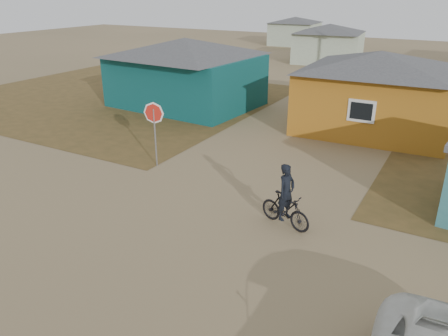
# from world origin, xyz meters

# --- Properties ---
(ground) EXTENTS (120.00, 120.00, 0.00)m
(ground) POSITION_xyz_m (0.00, 0.00, 0.00)
(ground) COLOR #8A734F
(grass_nw) EXTENTS (20.00, 18.00, 0.00)m
(grass_nw) POSITION_xyz_m (-14.00, 13.00, 0.01)
(grass_nw) COLOR brown
(grass_nw) RESTS_ON ground
(house_teal) EXTENTS (8.93, 7.08, 4.00)m
(house_teal) POSITION_xyz_m (-8.50, 13.50, 2.05)
(house_teal) COLOR #0B3E3F
(house_teal) RESTS_ON ground
(house_yellow) EXTENTS (7.72, 6.76, 3.90)m
(house_yellow) POSITION_xyz_m (2.50, 14.00, 2.00)
(house_yellow) COLOR #AD6B1A
(house_yellow) RESTS_ON ground
(house_pale_west) EXTENTS (7.04, 6.15, 3.60)m
(house_pale_west) POSITION_xyz_m (-6.00, 34.00, 1.86)
(house_pale_west) COLOR #A7B69C
(house_pale_west) RESTS_ON ground
(house_pale_north) EXTENTS (6.28, 5.81, 3.40)m
(house_pale_north) POSITION_xyz_m (-14.00, 46.00, 1.75)
(house_pale_north) COLOR #A7B69C
(house_pale_north) RESTS_ON ground
(stop_sign) EXTENTS (0.85, 0.20, 2.62)m
(stop_sign) POSITION_xyz_m (-4.01, 4.65, 1.91)
(stop_sign) COLOR gray
(stop_sign) RESTS_ON ground
(cyclist) EXTENTS (1.82, 0.95, 1.98)m
(cyclist) POSITION_xyz_m (2.33, 2.67, 0.72)
(cyclist) COLOR black
(cyclist) RESTS_ON ground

